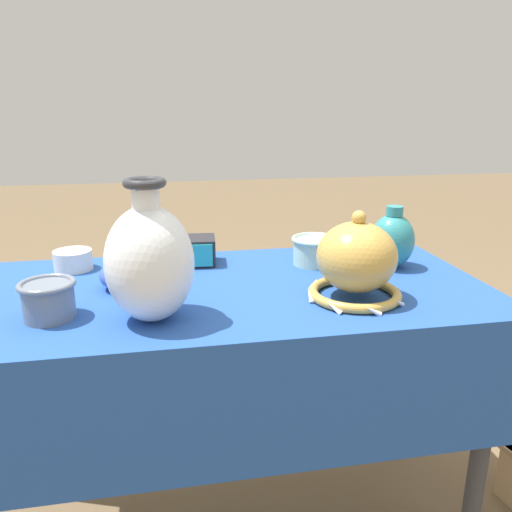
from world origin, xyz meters
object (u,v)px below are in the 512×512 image
object	(u,v)px
vase_dome_bell	(356,263)
vase_tall_bulbous	(150,262)
cup_wide_slate	(48,299)
cup_wide_celadon	(314,250)
jar_round_teal	(392,240)
mosaic_tile_box	(191,251)
pot_squat_ivory	(73,260)
bowl_shallow_cobalt	(125,275)

from	to	relation	value
vase_dome_bell	vase_tall_bulbous	bearing A→B (deg)	-175.02
cup_wide_slate	vase_tall_bulbous	bearing A→B (deg)	-11.55
vase_tall_bulbous	cup_wide_celadon	distance (m)	0.53
jar_round_teal	mosaic_tile_box	bearing A→B (deg)	166.50
vase_dome_bell	pot_squat_ivory	bearing A→B (deg)	153.49
bowl_shallow_cobalt	mosaic_tile_box	bearing A→B (deg)	45.14
mosaic_tile_box	cup_wide_slate	size ratio (longest dim) A/B	1.23
pot_squat_ivory	jar_round_teal	xyz separation A→B (m)	(0.84, -0.13, 0.05)
jar_round_teal	cup_wide_slate	size ratio (longest dim) A/B	1.46
mosaic_tile_box	pot_squat_ivory	xyz separation A→B (m)	(-0.31, 0.00, -0.01)
vase_tall_bulbous	bowl_shallow_cobalt	xyz separation A→B (m)	(-0.07, 0.20, -0.09)
vase_dome_bell	jar_round_teal	size ratio (longest dim) A/B	1.33
vase_dome_bell	pot_squat_ivory	world-z (taller)	vase_dome_bell
vase_tall_bulbous	pot_squat_ivory	distance (m)	0.44
bowl_shallow_cobalt	cup_wide_celadon	distance (m)	0.51
mosaic_tile_box	bowl_shallow_cobalt	world-z (taller)	mosaic_tile_box
mosaic_tile_box	cup_wide_slate	bearing A→B (deg)	-129.17
bowl_shallow_cobalt	cup_wide_slate	size ratio (longest dim) A/B	1.01
mosaic_tile_box	vase_dome_bell	bearing A→B (deg)	-38.73
vase_dome_bell	jar_round_teal	bearing A→B (deg)	47.94
cup_wide_celadon	jar_round_teal	distance (m)	0.21
vase_tall_bulbous	cup_wide_celadon	bearing A→B (deg)	34.74
vase_tall_bulbous	bowl_shallow_cobalt	bearing A→B (deg)	108.89
vase_tall_bulbous	cup_wide_celadon	size ratio (longest dim) A/B	2.25
vase_tall_bulbous	mosaic_tile_box	world-z (taller)	vase_tall_bulbous
pot_squat_ivory	cup_wide_celadon	size ratio (longest dim) A/B	0.78
mosaic_tile_box	cup_wide_celadon	world-z (taller)	cup_wide_celadon
vase_dome_bell	bowl_shallow_cobalt	size ratio (longest dim) A/B	1.91
vase_tall_bulbous	vase_dome_bell	distance (m)	0.45
vase_dome_bell	cup_wide_slate	xyz separation A→B (m)	(-0.66, 0.00, -0.04)
vase_dome_bell	bowl_shallow_cobalt	distance (m)	0.55
mosaic_tile_box	pot_squat_ivory	world-z (taller)	mosaic_tile_box
cup_wide_slate	bowl_shallow_cobalt	bearing A→B (deg)	48.22
vase_dome_bell	pot_squat_ivory	xyz separation A→B (m)	(-0.66, 0.33, -0.06)
bowl_shallow_cobalt	pot_squat_ivory	bearing A→B (deg)	130.37
bowl_shallow_cobalt	pot_squat_ivory	distance (m)	0.22
vase_tall_bulbous	cup_wide_slate	bearing A→B (deg)	168.45
mosaic_tile_box	pot_squat_ivory	size ratio (longest dim) A/B	1.41
mosaic_tile_box	jar_round_teal	world-z (taller)	jar_round_teal
vase_tall_bulbous	bowl_shallow_cobalt	distance (m)	0.23
bowl_shallow_cobalt	vase_dome_bell	bearing A→B (deg)	-17.15
bowl_shallow_cobalt	cup_wide_celadon	size ratio (longest dim) A/B	0.91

